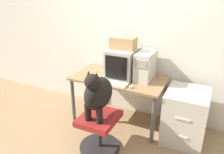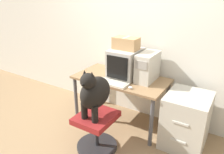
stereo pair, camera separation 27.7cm
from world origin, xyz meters
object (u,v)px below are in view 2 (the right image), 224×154
office_chair (97,130)px  cardboard_box (126,43)px  keyboard (112,83)px  pc_tower (148,67)px  crt_monitor (125,63)px  dog (94,92)px  filing_cabinet (186,120)px

office_chair → cardboard_box: bearing=92.0°
keyboard → pc_tower: bearing=45.3°
cardboard_box → crt_monitor: bearing=-90.0°
keyboard → dog: bearing=-83.5°
pc_tower → cardboard_box: 0.43m
pc_tower → dog: size_ratio=0.71×
keyboard → crt_monitor: bearing=85.6°
pc_tower → filing_cabinet: (0.61, -0.13, -0.55)m
filing_cabinet → cardboard_box: bearing=173.3°
dog → keyboard: bearing=96.5°
pc_tower → keyboard: (-0.35, -0.35, -0.18)m
pc_tower → office_chair: pc_tower is taller
filing_cabinet → cardboard_box: (-0.93, 0.11, 0.84)m
office_chair → filing_cabinet: (0.91, 0.65, 0.08)m
crt_monitor → dog: crt_monitor is taller
office_chair → pc_tower: bearing=69.4°
pc_tower → keyboard: pc_tower is taller
crt_monitor → keyboard: size_ratio=1.07×
pc_tower → keyboard: size_ratio=0.97×
dog → filing_cabinet: dog is taller
pc_tower → filing_cabinet: bearing=-12.2°
keyboard → filing_cabinet: 1.05m
crt_monitor → office_chair: crt_monitor is taller
pc_tower → cardboard_box: bearing=-176.0°
crt_monitor → cardboard_box: (0.00, 0.00, 0.28)m
crt_monitor → filing_cabinet: crt_monitor is taller
keyboard → office_chair: keyboard is taller
keyboard → cardboard_box: size_ratio=1.29×
crt_monitor → keyboard: 0.37m
pc_tower → cardboard_box: size_ratio=1.25×
keyboard → office_chair: 0.64m
office_chair → dog: size_ratio=0.85×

